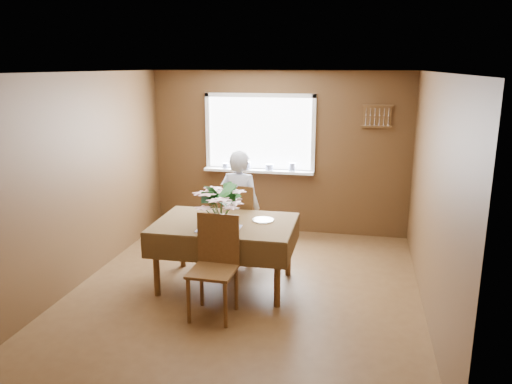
% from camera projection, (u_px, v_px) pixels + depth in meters
% --- Properties ---
extents(floor, '(4.50, 4.50, 0.00)m').
position_uv_depth(floor, '(246.00, 289.00, 5.90)').
color(floor, '#4E331A').
rests_on(floor, ground).
extents(ceiling, '(4.50, 4.50, 0.00)m').
position_uv_depth(ceiling, '(245.00, 72.00, 5.28)').
color(ceiling, white).
rests_on(ceiling, wall_back).
extents(wall_back, '(4.00, 0.00, 4.00)m').
position_uv_depth(wall_back, '(279.00, 153.00, 7.72)').
color(wall_back, brown).
rests_on(wall_back, floor).
extents(wall_front, '(4.00, 0.00, 4.00)m').
position_uv_depth(wall_front, '(172.00, 261.00, 3.46)').
color(wall_front, brown).
rests_on(wall_front, floor).
extents(wall_left, '(0.00, 4.50, 4.50)m').
position_uv_depth(wall_left, '(84.00, 178.00, 6.00)').
color(wall_left, brown).
rests_on(wall_left, floor).
extents(wall_right, '(0.00, 4.50, 4.50)m').
position_uv_depth(wall_right, '(433.00, 196.00, 5.19)').
color(wall_right, brown).
rests_on(wall_right, floor).
extents(window_assembly, '(1.72, 0.20, 1.22)m').
position_uv_depth(window_assembly, '(260.00, 146.00, 7.71)').
color(window_assembly, white).
rests_on(window_assembly, wall_back).
extents(spoon_rack, '(0.44, 0.05, 0.33)m').
position_uv_depth(spoon_rack, '(377.00, 116.00, 7.25)').
color(spoon_rack, brown).
rests_on(spoon_rack, wall_back).
extents(dining_table, '(1.64, 1.13, 0.80)m').
position_uv_depth(dining_table, '(225.00, 230.00, 5.85)').
color(dining_table, brown).
rests_on(dining_table, floor).
extents(chair_far, '(0.55, 0.55, 1.07)m').
position_uv_depth(chair_far, '(241.00, 220.00, 6.63)').
color(chair_far, brown).
rests_on(chair_far, floor).
extents(chair_near, '(0.47, 0.47, 1.07)m').
position_uv_depth(chair_near, '(215.00, 262.00, 5.21)').
color(chair_near, brown).
rests_on(chair_near, floor).
extents(seated_woman, '(0.60, 0.43, 1.52)m').
position_uv_depth(seated_woman, '(240.00, 207.00, 6.55)').
color(seated_woman, white).
rests_on(seated_woman, floor).
extents(flower_bouquet, '(0.56, 0.56, 0.48)m').
position_uv_depth(flower_bouquet, '(220.00, 203.00, 5.49)').
color(flower_bouquet, white).
rests_on(flower_bouquet, dining_table).
extents(side_plate, '(0.28, 0.28, 0.01)m').
position_uv_depth(side_plate, '(263.00, 220.00, 5.88)').
color(side_plate, white).
rests_on(side_plate, dining_table).
extents(table_knife, '(0.04, 0.21, 0.00)m').
position_uv_depth(table_knife, '(234.00, 229.00, 5.55)').
color(table_knife, silver).
rests_on(table_knife, dining_table).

